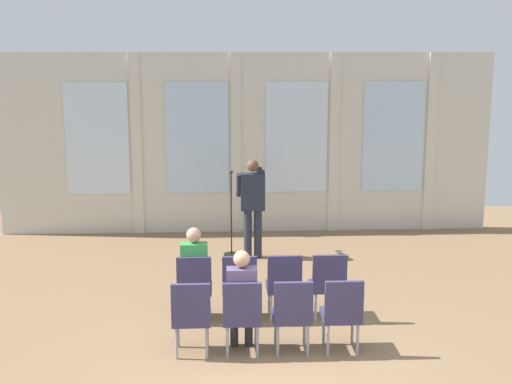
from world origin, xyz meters
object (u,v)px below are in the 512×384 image
Objects in this scene: speaker at (253,201)px; chair_r1_c1 at (242,312)px; audience_r0_c0 at (194,268)px; chair_r0_c2 at (284,282)px; chair_r1_c2 at (292,311)px; chair_r1_c3 at (342,310)px; chair_r0_c3 at (328,281)px; chair_r0_c1 at (239,283)px; chair_r1_c0 at (191,313)px; chair_r0_c0 at (194,284)px; mic_stand at (231,237)px; audience_r1_c1 at (242,296)px.

chair_r1_c1 is at bearing -94.61° from speaker.
audience_r0_c0 is 1.39× the size of chair_r0_c2.
audience_r0_c0 reaches higher than chair_r1_c2.
chair_r1_c3 is at bearing -77.64° from speaker.
chair_r1_c3 is (0.60, 0.00, 0.00)m from chair_r1_c2.
chair_r0_c3 is at bearing 90.00° from chair_r1_c3.
chair_r0_c1 is 1.00× the size of chair_r1_c0.
audience_r0_c0 is 1.22m from chair_r0_c2.
chair_r1_c0 is (0.00, -1.07, 0.00)m from chair_r0_c0.
chair_r1_c0 is at bearing -138.42° from chair_r0_c2.
chair_r1_c0 and chair_r1_c3 have the same top height.
chair_r1_c3 is at bearing 0.00° from chair_r1_c2.
mic_stand is at bearing 101.94° from chair_r0_c2.
chair_r0_c1 is 1.07m from chair_r1_c1.
chair_r0_c0 is 1.00× the size of chair_r0_c2.
chair_r1_c2 is 1.00× the size of chair_r1_c3.
speaker reaches higher than audience_r1_c1.
chair_r0_c1 is 0.60m from chair_r0_c2.
chair_r1_c2 is (1.21, 0.00, 0.00)m from chair_r1_c0.
chair_r1_c1 is (-0.60, -1.07, 0.00)m from chair_r0_c2.
chair_r1_c3 is (0.00, -1.07, 0.00)m from chair_r0_c3.
chair_r0_c0 and chair_r1_c0 have the same top height.
mic_stand is 1.65× the size of chair_r0_c2.
chair_r0_c2 and chair_r1_c2 have the same top height.
chair_r1_c2 is at bearing -90.00° from chair_r0_c2.
chair_r0_c2 and chair_r1_c3 have the same top height.
chair_r0_c2 and chair_r1_c0 have the same top height.
mic_stand is at bearing 90.72° from audience_r1_c1.
chair_r0_c3 is at bearing 0.00° from chair_r0_c0.
chair_r0_c2 is at bearing 119.40° from chair_r1_c3.
chair_r0_c3 is at bearing 30.61° from chair_r1_c0.
chair_r0_c1 is at bearing 90.00° from chair_r1_c1.
chair_r0_c1 is (0.60, -0.08, -0.19)m from audience_r0_c0.
audience_r0_c0 is at bearing 119.42° from audience_r1_c1.
chair_r0_c0 is at bearing 119.40° from chair_r1_c1.
mic_stand is at bearing 112.12° from chair_r0_c3.
audience_r0_c0 is 1.68m from chair_r1_c2.
chair_r0_c3 is (0.88, -2.96, -0.49)m from speaker.
chair_r0_c0 is 0.72× the size of audience_r0_c0.
mic_stand is 4.21m from chair_r1_c0.
chair_r0_c1 is 1.00× the size of chair_r1_c2.
speaker is at bearing 106.62° from chair_r0_c3.
audience_r1_c1 is 1.37× the size of chair_r1_c2.
chair_r0_c2 is 1.23m from chair_r1_c3.
speaker is at bearing 85.39° from chair_r1_c1.
chair_r1_c0 is 0.73× the size of audience_r1_c1.
chair_r1_c3 is at bearing 0.00° from chair_r1_c0.
chair_r1_c1 is 1.21m from chair_r1_c3.
chair_r1_c3 is at bearing -32.50° from audience_r0_c0.
mic_stand reaches higher than audience_r0_c0.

